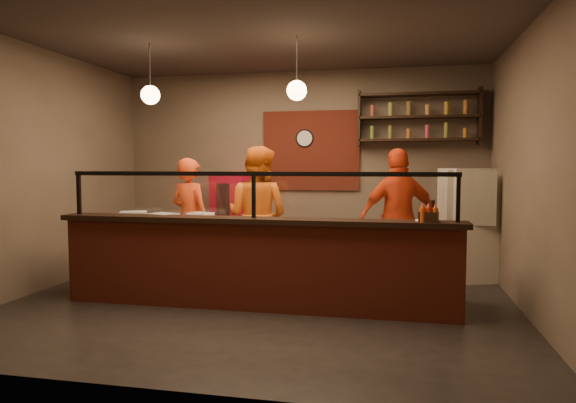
% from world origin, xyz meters
% --- Properties ---
extents(floor, '(6.00, 6.00, 0.00)m').
position_xyz_m(floor, '(0.00, 0.00, 0.00)').
color(floor, black).
rests_on(floor, ground).
extents(ceiling, '(6.00, 6.00, 0.00)m').
position_xyz_m(ceiling, '(0.00, 0.00, 3.20)').
color(ceiling, '#3C332E').
rests_on(ceiling, wall_back).
extents(wall_back, '(6.00, 0.00, 6.00)m').
position_xyz_m(wall_back, '(0.00, 2.50, 1.60)').
color(wall_back, '#685B4C').
rests_on(wall_back, floor).
extents(wall_left, '(0.00, 5.00, 5.00)m').
position_xyz_m(wall_left, '(-3.00, 0.00, 1.60)').
color(wall_left, '#685B4C').
rests_on(wall_left, floor).
extents(wall_right, '(0.00, 5.00, 5.00)m').
position_xyz_m(wall_right, '(3.00, 0.00, 1.60)').
color(wall_right, '#685B4C').
rests_on(wall_right, floor).
extents(wall_front, '(6.00, 0.00, 6.00)m').
position_xyz_m(wall_front, '(0.00, -2.50, 1.60)').
color(wall_front, '#685B4C').
rests_on(wall_front, floor).
extents(brick_patch, '(1.60, 0.04, 1.30)m').
position_xyz_m(brick_patch, '(0.20, 2.47, 1.90)').
color(brick_patch, maroon).
rests_on(brick_patch, wall_back).
extents(service_counter, '(4.60, 0.25, 1.00)m').
position_xyz_m(service_counter, '(0.00, -0.30, 0.50)').
color(service_counter, maroon).
rests_on(service_counter, floor).
extents(counter_ledge, '(4.70, 0.37, 0.06)m').
position_xyz_m(counter_ledge, '(0.00, -0.30, 1.03)').
color(counter_ledge, black).
rests_on(counter_ledge, service_counter).
extents(worktop_cabinet, '(4.60, 0.75, 0.85)m').
position_xyz_m(worktop_cabinet, '(0.00, 0.20, 0.42)').
color(worktop_cabinet, gray).
rests_on(worktop_cabinet, floor).
extents(worktop, '(4.60, 0.75, 0.05)m').
position_xyz_m(worktop, '(0.00, 0.20, 0.88)').
color(worktop, silver).
rests_on(worktop, worktop_cabinet).
extents(sneeze_guard, '(4.50, 0.05, 0.52)m').
position_xyz_m(sneeze_guard, '(0.00, -0.30, 1.37)').
color(sneeze_guard, white).
rests_on(sneeze_guard, counter_ledge).
extents(wall_shelving, '(1.84, 0.28, 0.85)m').
position_xyz_m(wall_shelving, '(1.90, 2.32, 2.40)').
color(wall_shelving, black).
rests_on(wall_shelving, wall_back).
extents(wall_clock, '(0.30, 0.04, 0.30)m').
position_xyz_m(wall_clock, '(0.10, 2.46, 2.10)').
color(wall_clock, black).
rests_on(wall_clock, wall_back).
extents(pendant_left, '(0.24, 0.24, 0.77)m').
position_xyz_m(pendant_left, '(-1.50, 0.20, 2.55)').
color(pendant_left, black).
rests_on(pendant_left, ceiling).
extents(pendant_right, '(0.24, 0.24, 0.77)m').
position_xyz_m(pendant_right, '(0.40, 0.20, 2.55)').
color(pendant_right, black).
rests_on(pendant_right, ceiling).
extents(cook_left, '(0.75, 0.62, 1.76)m').
position_xyz_m(cook_left, '(-1.29, 0.93, 0.88)').
color(cook_left, red).
rests_on(cook_left, floor).
extents(cook_mid, '(1.09, 0.95, 1.92)m').
position_xyz_m(cook_mid, '(-0.29, 0.92, 0.96)').
color(cook_mid, orange).
rests_on(cook_mid, floor).
extents(cook_right, '(1.20, 0.82, 1.89)m').
position_xyz_m(cook_right, '(1.63, 1.16, 0.94)').
color(cook_right, red).
rests_on(cook_right, floor).
extents(fridge, '(0.84, 0.81, 1.61)m').
position_xyz_m(fridge, '(2.60, 1.80, 0.81)').
color(fridge, beige).
rests_on(fridge, floor).
extents(red_cooler, '(0.83, 0.80, 1.54)m').
position_xyz_m(red_cooler, '(-0.99, 2.15, 0.77)').
color(red_cooler, '#AE0B28').
rests_on(red_cooler, floor).
extents(pizza_dough, '(0.52, 0.52, 0.01)m').
position_xyz_m(pizza_dough, '(0.77, 0.16, 0.91)').
color(pizza_dough, beige).
rests_on(pizza_dough, worktop).
extents(prep_tub_a, '(0.41, 0.37, 0.16)m').
position_xyz_m(prep_tub_a, '(-1.72, 0.11, 0.98)').
color(prep_tub_a, white).
rests_on(prep_tub_a, worktop).
extents(prep_tub_b, '(0.34, 0.30, 0.14)m').
position_xyz_m(prep_tub_b, '(-0.91, 0.38, 0.97)').
color(prep_tub_b, silver).
rests_on(prep_tub_b, worktop).
extents(prep_tub_c, '(0.40, 0.36, 0.16)m').
position_xyz_m(prep_tub_c, '(-1.24, -0.04, 0.98)').
color(prep_tub_c, silver).
rests_on(prep_tub_c, worktop).
extents(rolling_pin, '(0.38, 0.11, 0.06)m').
position_xyz_m(rolling_pin, '(-0.60, 0.24, 0.93)').
color(rolling_pin, gold).
rests_on(rolling_pin, worktop).
extents(condiment_caddy, '(0.22, 0.18, 0.11)m').
position_xyz_m(condiment_caddy, '(1.92, -0.32, 1.11)').
color(condiment_caddy, black).
rests_on(condiment_caddy, counter_ledge).
extents(pepper_mill, '(0.05, 0.05, 0.23)m').
position_xyz_m(pepper_mill, '(1.96, -0.30, 1.17)').
color(pepper_mill, black).
rests_on(pepper_mill, counter_ledge).
extents(small_plate, '(0.24, 0.24, 0.01)m').
position_xyz_m(small_plate, '(1.88, -0.27, 1.07)').
color(small_plate, white).
rests_on(small_plate, counter_ledge).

